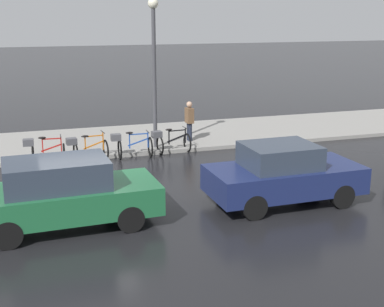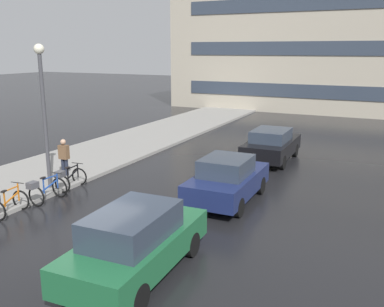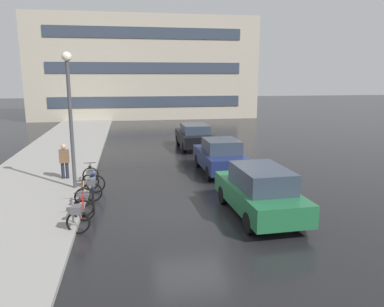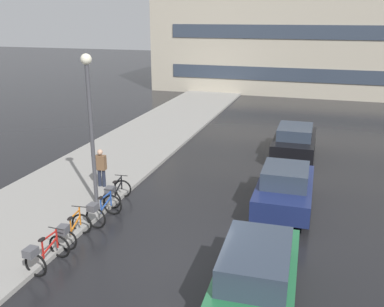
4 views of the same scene
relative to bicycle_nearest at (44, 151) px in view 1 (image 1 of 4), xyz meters
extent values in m
plane|color=black|center=(3.50, 0.99, -0.49)|extent=(140.00, 140.00, 0.00)
cube|color=gray|center=(-2.50, 10.99, -0.42)|extent=(4.80, 60.00, 0.14)
torus|color=black|center=(0.03, 0.65, -0.14)|extent=(0.70, 0.10, 0.70)
torus|color=black|center=(-0.02, -0.35, -0.14)|extent=(0.70, 0.10, 0.70)
cube|color=red|center=(0.00, -0.03, 0.13)|extent=(0.04, 0.04, 0.55)
cube|color=red|center=(0.03, 0.58, 0.15)|extent=(0.04, 0.04, 0.59)
cube|color=red|center=(0.01, 0.28, 0.39)|extent=(0.07, 0.60, 0.04)
cube|color=red|center=(0.01, 0.25, 0.08)|extent=(0.07, 0.68, 0.25)
ellipsoid|color=black|center=(0.00, -0.03, 0.44)|extent=(0.15, 0.27, 0.07)
cylinder|color=black|center=(0.03, 0.58, 0.46)|extent=(0.50, 0.05, 0.03)
cube|color=#4C4C51|center=(-0.02, -0.47, 0.31)|extent=(0.30, 0.35, 0.22)
torus|color=black|center=(-0.11, 2.07, -0.15)|extent=(0.68, 0.13, 0.68)
torus|color=black|center=(0.00, 1.04, -0.15)|extent=(0.68, 0.13, 0.68)
cube|color=orange|center=(-0.04, 1.38, 0.10)|extent=(0.04, 0.04, 0.50)
cube|color=orange|center=(-0.10, 2.00, 0.15)|extent=(0.04, 0.04, 0.61)
cube|color=orange|center=(-0.07, 1.69, 0.36)|extent=(0.10, 0.62, 0.04)
cube|color=orange|center=(-0.07, 1.66, 0.05)|extent=(0.11, 0.71, 0.26)
ellipsoid|color=black|center=(-0.04, 1.38, 0.38)|extent=(0.17, 0.27, 0.07)
cylinder|color=black|center=(-0.10, 2.00, 0.48)|extent=(0.50, 0.08, 0.03)
cube|color=#4C4C51|center=(0.01, 0.92, 0.25)|extent=(0.31, 0.37, 0.22)
torus|color=black|center=(0.18, 3.59, -0.12)|extent=(0.74, 0.09, 0.73)
torus|color=black|center=(0.14, 2.52, -0.12)|extent=(0.74, 0.09, 0.73)
cube|color=#234CA8|center=(0.15, 2.87, 0.14)|extent=(0.04, 0.04, 0.53)
cube|color=#234CA8|center=(0.17, 3.51, 0.15)|extent=(0.04, 0.04, 0.54)
cube|color=#234CA8|center=(0.16, 3.19, 0.37)|extent=(0.06, 0.64, 0.04)
cube|color=#234CA8|center=(0.16, 3.16, 0.09)|extent=(0.06, 0.73, 0.26)
ellipsoid|color=black|center=(0.15, 2.87, 0.44)|extent=(0.15, 0.27, 0.07)
cylinder|color=black|center=(0.17, 3.51, 0.44)|extent=(0.50, 0.05, 0.03)
cube|color=#4C4C51|center=(0.13, 2.40, 0.31)|extent=(0.29, 0.35, 0.22)
torus|color=black|center=(-0.16, 5.06, -0.15)|extent=(0.69, 0.12, 0.69)
torus|color=black|center=(-0.07, 4.01, -0.15)|extent=(0.69, 0.12, 0.69)
cube|color=black|center=(-0.09, 4.35, 0.11)|extent=(0.04, 0.04, 0.52)
cube|color=black|center=(-0.15, 4.98, 0.12)|extent=(0.04, 0.04, 0.54)
cube|color=black|center=(-0.12, 4.66, 0.34)|extent=(0.09, 0.63, 0.04)
cube|color=black|center=(-0.12, 4.64, 0.06)|extent=(0.10, 0.72, 0.26)
ellipsoid|color=black|center=(-0.09, 4.35, 0.40)|extent=(0.16, 0.27, 0.07)
cylinder|color=black|center=(-0.15, 4.98, 0.41)|extent=(0.50, 0.07, 0.03)
cube|color=#4C4C51|center=(-0.06, 3.89, 0.27)|extent=(0.31, 0.36, 0.22)
cube|color=#1E6038|center=(5.68, 0.22, 0.17)|extent=(1.98, 4.40, 0.68)
cube|color=#2D3847|center=(5.68, 0.04, 0.84)|extent=(1.58, 2.41, 0.66)
cylinder|color=black|center=(4.82, 1.53, -0.17)|extent=(0.24, 0.65, 0.64)
cylinder|color=black|center=(6.44, 1.59, -0.17)|extent=(0.24, 0.65, 0.64)
cylinder|color=black|center=(4.91, -1.16, -0.17)|extent=(0.24, 0.65, 0.64)
cylinder|color=black|center=(6.54, -1.10, -0.17)|extent=(0.24, 0.65, 0.64)
cube|color=navy|center=(5.78, 5.87, 0.18)|extent=(1.93, 4.08, 0.69)
cube|color=#2D3847|center=(5.78, 5.71, 0.83)|extent=(1.56, 1.87, 0.61)
cylinder|color=black|center=(4.93, 7.11, -0.17)|extent=(0.23, 0.64, 0.64)
cylinder|color=black|center=(6.60, 7.14, -0.17)|extent=(0.23, 0.64, 0.64)
cylinder|color=black|center=(4.96, 4.60, -0.17)|extent=(0.23, 0.64, 0.64)
cylinder|color=black|center=(6.63, 4.63, -0.17)|extent=(0.23, 0.64, 0.64)
cylinder|color=#1E2333|center=(-1.36, 5.48, -0.07)|extent=(0.14, 0.14, 0.84)
cylinder|color=#1E2333|center=(-1.18, 5.49, -0.07)|extent=(0.14, 0.14, 0.84)
cube|color=brown|center=(-1.27, 5.49, 0.64)|extent=(0.41, 0.26, 0.57)
sphere|color=tan|center=(-1.27, 5.49, 1.06)|extent=(0.22, 0.22, 0.22)
cylinder|color=#424247|center=(-0.67, 3.99, 2.05)|extent=(0.14, 0.14, 5.09)
sphere|color=#F2EACC|center=(-0.67, 3.99, 4.74)|extent=(0.37, 0.37, 0.37)
camera|label=1|loc=(17.85, -0.62, 4.43)|focal=50.00mm
camera|label=2|loc=(10.87, -7.56, 4.73)|focal=40.00mm
camera|label=3|loc=(1.52, -11.00, 4.05)|focal=35.00mm
camera|label=4|loc=(6.81, -8.44, 6.11)|focal=40.00mm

